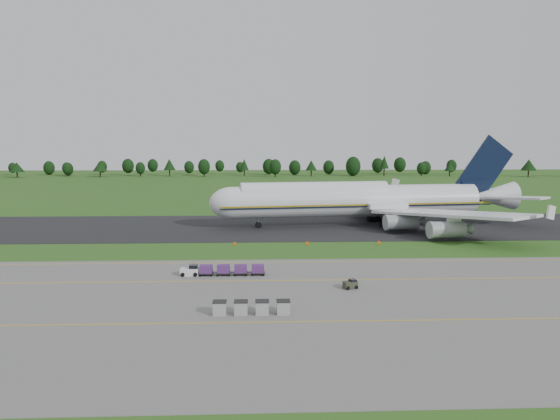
{
  "coord_description": "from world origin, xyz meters",
  "views": [
    {
      "loc": [
        -1.72,
        -97.11,
        19.32
      ],
      "look_at": [
        2.34,
        2.0,
        7.15
      ],
      "focal_mm": 35.0,
      "sensor_mm": 36.0,
      "label": 1
    }
  ],
  "objects_px": {
    "baggage_train": "(221,270)",
    "edge_markers": "(307,243)",
    "aircraft": "(362,200)",
    "uld_row": "(252,307)",
    "utility_cart": "(350,285)"
  },
  "relations": [
    {
      "from": "uld_row",
      "to": "aircraft",
      "type": "bearing_deg",
      "value": 69.3
    },
    {
      "from": "aircraft",
      "to": "edge_markers",
      "type": "distance_m",
      "value": 29.55
    },
    {
      "from": "utility_cart",
      "to": "uld_row",
      "type": "xyz_separation_m",
      "value": [
        -13.02,
        -10.45,
        0.3
      ]
    },
    {
      "from": "edge_markers",
      "to": "baggage_train",
      "type": "bearing_deg",
      "value": -121.8
    },
    {
      "from": "aircraft",
      "to": "uld_row",
      "type": "bearing_deg",
      "value": -110.7
    },
    {
      "from": "aircraft",
      "to": "utility_cart",
      "type": "xyz_separation_m",
      "value": [
        -12.34,
        -56.66,
        -5.55
      ]
    },
    {
      "from": "baggage_train",
      "to": "utility_cart",
      "type": "relative_size",
      "value": 6.04
    },
    {
      "from": "aircraft",
      "to": "edge_markers",
      "type": "bearing_deg",
      "value": -121.59
    },
    {
      "from": "baggage_train",
      "to": "edge_markers",
      "type": "height_order",
      "value": "baggage_train"
    },
    {
      "from": "uld_row",
      "to": "edge_markers",
      "type": "bearing_deg",
      "value": 76.5
    },
    {
      "from": "baggage_train",
      "to": "utility_cart",
      "type": "height_order",
      "value": "baggage_train"
    },
    {
      "from": "aircraft",
      "to": "uld_row",
      "type": "distance_m",
      "value": 71.94
    },
    {
      "from": "aircraft",
      "to": "baggage_train",
      "type": "bearing_deg",
      "value": -121.69
    },
    {
      "from": "utility_cart",
      "to": "uld_row",
      "type": "bearing_deg",
      "value": -141.26
    },
    {
      "from": "aircraft",
      "to": "uld_row",
      "type": "xyz_separation_m",
      "value": [
        -25.36,
        -67.11,
        -5.25
      ]
    }
  ]
}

